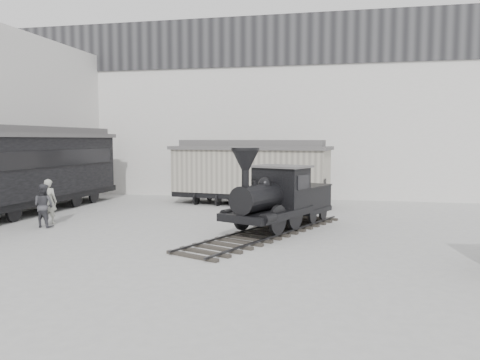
% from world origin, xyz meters
% --- Properties ---
extents(ground, '(90.00, 90.00, 0.00)m').
position_xyz_m(ground, '(0.00, 0.00, 0.00)').
color(ground, '#9E9E9B').
extents(north_wall, '(34.00, 2.51, 11.00)m').
position_xyz_m(north_wall, '(0.00, 14.98, 5.55)').
color(north_wall, silver).
rests_on(north_wall, ground).
extents(west_pavilion, '(7.00, 12.11, 9.00)m').
position_xyz_m(west_pavilion, '(-14.50, 9.96, 4.49)').
color(west_pavilion, silver).
rests_on(west_pavilion, ground).
extents(locomotive, '(5.47, 9.17, 3.23)m').
position_xyz_m(locomotive, '(2.07, 3.49, 1.19)').
color(locomotive, '#2C2826').
rests_on(locomotive, ground).
extents(boxcar, '(9.01, 3.88, 3.57)m').
position_xyz_m(boxcar, '(-0.32, 10.58, 1.87)').
color(boxcar, black).
rests_on(boxcar, ground).
extents(passenger_coach, '(3.76, 14.76, 3.92)m').
position_xyz_m(passenger_coach, '(-10.55, 4.88, 2.16)').
color(passenger_coach, black).
rests_on(passenger_coach, ground).
extents(visitor_a, '(0.75, 0.54, 1.92)m').
position_xyz_m(visitor_a, '(-7.69, 3.16, 0.96)').
color(visitor_a, '#B4B5A8').
rests_on(visitor_a, ground).
extents(visitor_b, '(0.96, 0.79, 1.80)m').
position_xyz_m(visitor_b, '(-7.42, 2.42, 0.90)').
color(visitor_b, '#424247').
rests_on(visitor_b, ground).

